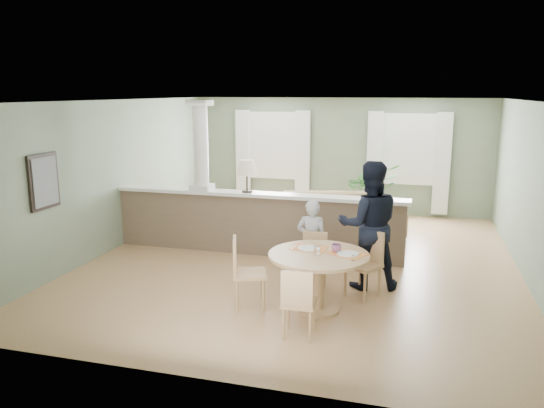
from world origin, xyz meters
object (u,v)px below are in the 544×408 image
(dining_table, at_px, (319,266))
(chair_near, at_px, (298,300))
(chair_far_man, at_px, (366,260))
(chair_side, at_px, (244,269))
(sofa, at_px, (335,214))
(houseplant, at_px, (370,192))
(man_person, at_px, (369,225))
(chair_far_boy, at_px, (314,259))
(child_person, at_px, (312,241))

(dining_table, xyz_separation_m, chair_near, (-0.09, -0.84, -0.16))
(chair_far_man, height_order, chair_side, chair_side)
(sofa, xyz_separation_m, chair_far_man, (0.95, -3.25, 0.11))
(houseplant, xyz_separation_m, man_person, (0.34, -4.09, 0.28))
(dining_table, xyz_separation_m, chair_side, (-0.99, -0.12, -0.11))
(dining_table, relative_size, chair_far_man, 1.41)
(chair_far_boy, bearing_deg, chair_near, -86.89)
(houseplant, bearing_deg, child_person, -97.09)
(chair_far_man, relative_size, chair_side, 0.98)
(chair_near, height_order, man_person, man_person)
(dining_table, xyz_separation_m, child_person, (-0.32, 1.09, 0.00))
(sofa, bearing_deg, chair_side, -112.94)
(chair_near, bearing_deg, sofa, -89.59)
(man_person, bearing_deg, houseplant, -99.63)
(child_person, xyz_separation_m, man_person, (0.85, -0.01, 0.31))
(houseplant, bearing_deg, man_person, -85.26)
(dining_table, distance_m, chair_far_man, 0.93)
(chair_far_boy, xyz_separation_m, child_person, (-0.10, 0.31, 0.17))
(chair_far_boy, bearing_deg, child_person, 105.42)
(houseplant, bearing_deg, chair_side, -102.65)
(chair_far_man, relative_size, man_person, 0.49)
(chair_near, bearing_deg, chair_far_man, -115.09)
(sofa, bearing_deg, chair_far_boy, -101.47)
(sofa, xyz_separation_m, dining_table, (0.41, -3.99, 0.23))
(chair_far_man, height_order, man_person, man_person)
(dining_table, bearing_deg, houseplant, 87.88)
(chair_side, distance_m, man_person, 1.98)
(chair_near, xyz_separation_m, child_person, (-0.23, 1.93, 0.16))
(chair_near, bearing_deg, chair_side, -41.93)
(man_person, bearing_deg, child_person, -15.10)
(sofa, distance_m, man_person, 3.11)
(child_person, bearing_deg, man_person, 176.76)
(man_person, bearing_deg, dining_table, 49.41)
(chair_near, relative_size, man_person, 0.46)
(dining_table, bearing_deg, child_person, 106.19)
(houseplant, height_order, man_person, man_person)
(sofa, bearing_deg, dining_table, -98.97)
(chair_far_man, bearing_deg, man_person, 122.76)
(chair_near, bearing_deg, houseplant, -96.06)
(dining_table, relative_size, chair_near, 1.53)
(sofa, bearing_deg, man_person, -86.93)
(child_person, bearing_deg, houseplant, -99.60)
(chair_side, height_order, child_person, child_person)
(sofa, relative_size, chair_far_boy, 3.26)
(sofa, height_order, dining_table, dining_table)
(houseplant, bearing_deg, dining_table, -92.12)
(dining_table, bearing_deg, chair_far_boy, 105.89)
(sofa, height_order, chair_side, chair_side)
(chair_far_man, distance_m, chair_side, 1.76)
(chair_near, xyz_separation_m, chair_side, (-0.90, 0.72, 0.05))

